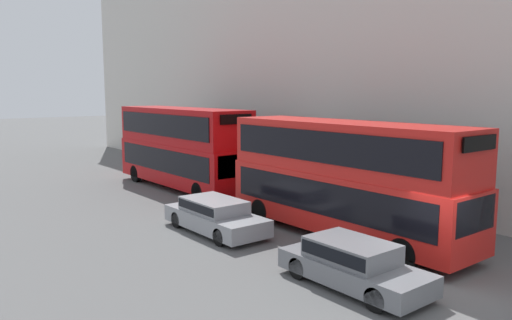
% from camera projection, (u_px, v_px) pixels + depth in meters
% --- Properties ---
extents(ground_plane, '(200.00, 200.00, 0.00)m').
position_uv_depth(ground_plane, '(438.00, 288.00, 13.83)').
color(ground_plane, '#5B5B5B').
extents(bus_leading, '(2.59, 10.14, 4.30)m').
position_uv_depth(bus_leading, '(345.00, 174.00, 18.32)').
color(bus_leading, red).
rests_on(bus_leading, ground).
extents(bus_second_in_queue, '(2.59, 10.32, 4.48)m').
position_uv_depth(bus_second_in_queue, '(182.00, 145.00, 27.54)').
color(bus_second_in_queue, '#B20C0F').
rests_on(bus_second_in_queue, ground).
extents(car_dark_sedan, '(1.79, 4.37, 1.30)m').
position_uv_depth(car_dark_sedan, '(353.00, 262.00, 13.83)').
color(car_dark_sedan, slate).
rests_on(car_dark_sedan, ground).
extents(car_hatchback, '(1.87, 4.73, 1.29)m').
position_uv_depth(car_hatchback, '(215.00, 215.00, 19.18)').
color(car_hatchback, gray).
rests_on(car_hatchback, ground).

